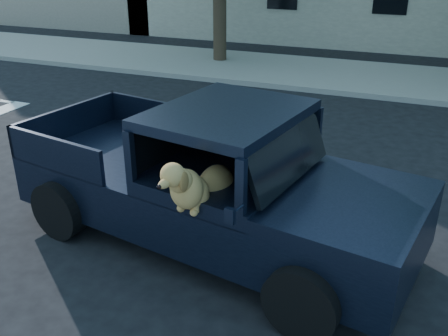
{
  "coord_description": "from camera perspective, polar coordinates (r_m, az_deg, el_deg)",
  "views": [
    {
      "loc": [
        2.51,
        -6.05,
        3.78
      ],
      "look_at": [
        0.46,
        -1.0,
        1.31
      ],
      "focal_mm": 40.0,
      "sensor_mm": 36.0,
      "label": 1
    }
  ],
  "objects": [
    {
      "name": "far_sidewalk",
      "position": [
        15.89,
        12.62,
        10.34
      ],
      "size": [
        60.0,
        4.0,
        0.15
      ],
      "primitive_type": "cube",
      "color": "gray",
      "rests_on": "ground"
    },
    {
      "name": "lane_stripes",
      "position": [
        10.19,
        17.64,
        1.45
      ],
      "size": [
        21.6,
        0.14,
        0.01
      ],
      "primitive_type": null,
      "color": "silver",
      "rests_on": "ground"
    },
    {
      "name": "ground",
      "position": [
        7.56,
        -0.36,
        -5.61
      ],
      "size": [
        120.0,
        120.0,
        0.0
      ],
      "primitive_type": "plane",
      "color": "black",
      "rests_on": "ground"
    },
    {
      "name": "pickup_truck",
      "position": [
        6.75,
        -2.21,
        -3.22
      ],
      "size": [
        5.69,
        3.21,
        1.93
      ],
      "rotation": [
        0.0,
        0.0,
        -0.18
      ],
      "color": "black",
      "rests_on": "ground"
    }
  ]
}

